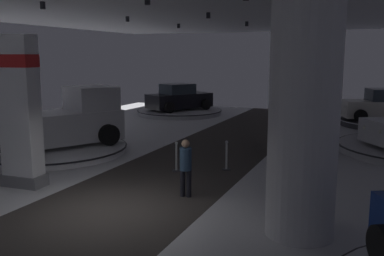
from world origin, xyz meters
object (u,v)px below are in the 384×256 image
object	(u,v)px
column_right	(304,108)
display_platform_deep_right	(382,123)
brand_sign_pylon	(20,110)
display_car_deep_right	(384,106)
visitor_walking_near	(186,164)
display_platform_mid_left	(53,149)
display_car_deep_left	(179,98)
pickup_truck_mid_left	(60,122)
display_platform_deep_left	(179,112)

from	to	relation	value
column_right	display_platform_deep_right	bearing A→B (deg)	83.75
brand_sign_pylon	display_car_deep_right	size ratio (longest dim) A/B	0.96
brand_sign_pylon	display_car_deep_right	xyz separation A→B (m)	(9.88, 16.12, -1.17)
brand_sign_pylon	visitor_walking_near	size ratio (longest dim) A/B	2.76
column_right	display_platform_mid_left	xyz separation A→B (m)	(-10.25, 4.12, -2.61)
display_platform_deep_right	visitor_walking_near	xyz separation A→B (m)	(-5.05, -15.15, 0.72)
display_car_deep_left	display_platform_mid_left	distance (m)	12.17
visitor_walking_near	display_platform_mid_left	bearing A→B (deg)	158.08
brand_sign_pylon	pickup_truck_mid_left	world-z (taller)	brand_sign_pylon
display_car_deep_left	display_car_deep_right	xyz separation A→B (m)	(12.21, 0.20, 0.02)
brand_sign_pylon	display_platform_mid_left	distance (m)	4.86
display_platform_deep_left	display_car_deep_right	distance (m)	12.23
display_car_deep_left	visitor_walking_near	distance (m)	16.57
display_platform_deep_left	visitor_walking_near	xyz separation A→B (m)	(7.11, -14.98, 0.74)
display_car_deep_left	display_platform_deep_right	bearing A→B (deg)	0.91
display_platform_mid_left	display_platform_deep_right	world-z (taller)	display_platform_deep_right
display_car_deep_left	display_car_deep_right	world-z (taller)	display_car_deep_right
display_platform_deep_right	visitor_walking_near	bearing A→B (deg)	-108.44
display_platform_mid_left	pickup_truck_mid_left	size ratio (longest dim) A/B	1.02
column_right	display_car_deep_left	bearing A→B (deg)	122.55
visitor_walking_near	brand_sign_pylon	bearing A→B (deg)	-168.69
brand_sign_pylon	display_car_deep_left	size ratio (longest dim) A/B	0.97
display_platform_deep_left	display_car_deep_left	xyz separation A→B (m)	(-0.02, -0.03, 0.90)
display_platform_deep_right	display_car_deep_right	bearing A→B (deg)	17.83
column_right	display_car_deep_left	distance (m)	19.36
display_car_deep_left	display_platform_mid_left	xyz separation A→B (m)	(0.13, -12.13, -0.93)
display_car_deep_left	display_platform_deep_right	xyz separation A→B (m)	(12.18, 0.19, -0.89)
pickup_truck_mid_left	column_right	bearing A→B (deg)	-23.56
display_platform_deep_left	visitor_walking_near	world-z (taller)	visitor_walking_near
pickup_truck_mid_left	display_platform_deep_right	size ratio (longest dim) A/B	1.25
display_platform_mid_left	display_platform_deep_right	distance (m)	17.24
column_right	display_car_deep_right	world-z (taller)	column_right
brand_sign_pylon	pickup_truck_mid_left	size ratio (longest dim) A/B	0.77
column_right	display_platform_deep_right	size ratio (longest dim) A/B	1.22
brand_sign_pylon	display_platform_deep_right	world-z (taller)	brand_sign_pylon
display_platform_mid_left	brand_sign_pylon	bearing A→B (deg)	-59.77
column_right	display_car_deep_right	size ratio (longest dim) A/B	1.21
visitor_walking_near	display_platform_deep_right	bearing A→B (deg)	71.56
column_right	brand_sign_pylon	distance (m)	8.07
display_platform_deep_left	display_car_deep_right	world-z (taller)	display_car_deep_right
display_platform_deep_left	brand_sign_pylon	bearing A→B (deg)	-81.75
display_platform_mid_left	display_platform_deep_right	bearing A→B (deg)	45.65
display_platform_deep_right	display_car_deep_left	bearing A→B (deg)	-179.09
pickup_truck_mid_left	display_car_deep_right	distance (m)	16.96
pickup_truck_mid_left	display_car_deep_right	world-z (taller)	pickup_truck_mid_left
column_right	display_platform_deep_right	xyz separation A→B (m)	(1.80, 16.45, -2.57)
display_platform_mid_left	pickup_truck_mid_left	world-z (taller)	pickup_truck_mid_left
display_platform_deep_right	brand_sign_pylon	bearing A→B (deg)	-121.45
brand_sign_pylon	display_car_deep_left	xyz separation A→B (m)	(-2.33, 15.91, -1.19)
brand_sign_pylon	display_platform_mid_left	world-z (taller)	brand_sign_pylon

